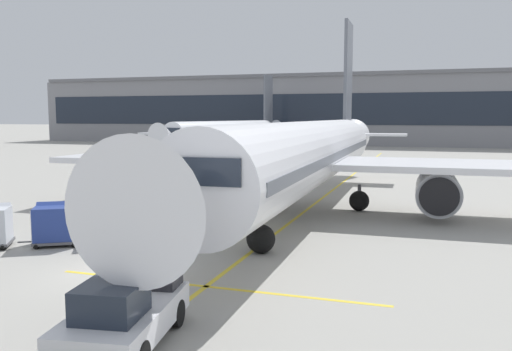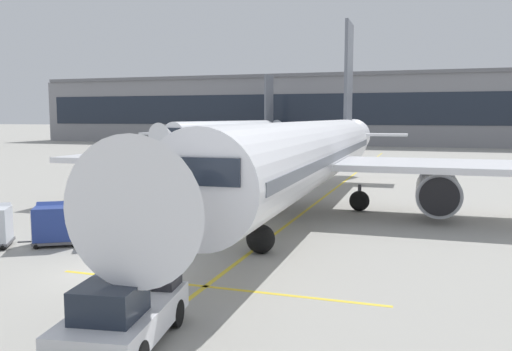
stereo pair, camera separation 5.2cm
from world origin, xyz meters
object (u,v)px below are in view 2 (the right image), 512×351
(pushback_tug, at_px, (122,315))
(baggage_cart_second, at_px, (57,223))
(ground_crew_by_loader, at_px, (127,218))
(safety_cone_engine_keepout, at_px, (220,203))
(belt_loader, at_px, (197,213))
(parked_airplane, at_px, (311,154))
(ground_crew_by_carts, at_px, (187,211))
(distant_airplane, at_px, (230,132))
(baggage_cart_lead, at_px, (121,221))

(pushback_tug, bearing_deg, baggage_cart_second, 136.04)
(ground_crew_by_loader, relative_size, safety_cone_engine_keepout, 2.53)
(belt_loader, bearing_deg, parked_airplane, 60.06)
(ground_crew_by_carts, distance_m, safety_cone_engine_keepout, 6.70)
(ground_crew_by_loader, bearing_deg, baggage_cart_second, -139.21)
(safety_cone_engine_keepout, distance_m, distant_airplane, 54.58)
(belt_loader, distance_m, baggage_cart_lead, 4.07)
(baggage_cart_lead, bearing_deg, safety_cone_engine_keepout, 84.62)
(parked_airplane, height_order, safety_cone_engine_keepout, parked_airplane)
(pushback_tug, height_order, distant_airplane, distant_airplane)
(pushback_tug, height_order, ground_crew_by_loader, pushback_tug)
(belt_loader, height_order, ground_crew_by_loader, belt_loader)
(pushback_tug, bearing_deg, ground_crew_by_carts, 108.80)
(ground_crew_by_loader, distance_m, distant_airplane, 62.98)
(baggage_cart_lead, xyz_separation_m, baggage_cart_second, (-2.47, -1.35, 0.00))
(baggage_cart_lead, height_order, baggage_cart_second, same)
(parked_airplane, relative_size, safety_cone_engine_keepout, 62.51)
(baggage_cart_lead, distance_m, distant_airplane, 63.68)
(distant_airplane, bearing_deg, baggage_cart_second, -75.98)
(belt_loader, xyz_separation_m, pushback_tug, (3.94, -13.12, -0.08))
(baggage_cart_second, relative_size, distant_airplane, 0.07)
(baggage_cart_second, relative_size, ground_crew_by_loader, 1.57)
(pushback_tug, distance_m, ground_crew_by_carts, 13.85)
(parked_airplane, relative_size, baggage_cart_lead, 15.71)
(parked_airplane, relative_size, ground_crew_by_carts, 24.74)
(baggage_cart_lead, relative_size, ground_crew_by_carts, 1.57)
(parked_airplane, height_order, baggage_cart_lead, parked_airplane)
(belt_loader, distance_m, ground_crew_by_carts, 0.53)
(parked_airplane, distance_m, safety_cone_engine_keepout, 6.54)
(ground_crew_by_loader, distance_m, ground_crew_by_carts, 3.23)
(parked_airplane, xyz_separation_m, baggage_cart_lead, (-6.60, -10.75, -2.50))
(belt_loader, height_order, safety_cone_engine_keepout, belt_loader)
(safety_cone_engine_keepout, height_order, distant_airplane, distant_airplane)
(pushback_tug, distance_m, safety_cone_engine_keepout, 20.44)
(baggage_cart_lead, relative_size, distant_airplane, 0.07)
(baggage_cart_second, distance_m, distant_airplane, 64.33)
(baggage_cart_lead, height_order, safety_cone_engine_keepout, baggage_cart_lead)
(baggage_cart_lead, bearing_deg, parked_airplane, 58.44)
(belt_loader, distance_m, pushback_tug, 13.70)
(baggage_cart_lead, xyz_separation_m, pushback_tug, (6.27, -9.78, -0.17))
(safety_cone_engine_keepout, bearing_deg, baggage_cart_lead, -95.38)
(safety_cone_engine_keepout, bearing_deg, belt_loader, -78.05)
(parked_airplane, height_order, baggage_cart_second, parked_airplane)
(parked_airplane, xyz_separation_m, ground_crew_by_carts, (-4.79, -7.41, -2.50))
(pushback_tug, distance_m, ground_crew_by_loader, 12.26)
(ground_crew_by_loader, xyz_separation_m, ground_crew_by_carts, (1.89, 2.62, 0.00))
(belt_loader, relative_size, distant_airplane, 0.12)
(pushback_tug, xyz_separation_m, ground_crew_by_loader, (-6.35, 10.49, 0.17))
(parked_airplane, relative_size, distant_airplane, 1.05)
(baggage_cart_lead, relative_size, pushback_tug, 0.59)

